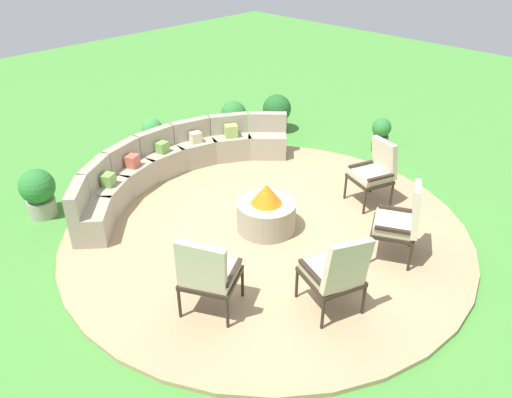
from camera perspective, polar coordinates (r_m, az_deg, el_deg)
The scene contains 13 objects.
ground_plane at distance 7.05m, azimuth 1.16°, elevation -3.73°, with size 24.00×24.00×0.00m, color #478C38.
patio_circle at distance 7.03m, azimuth 1.17°, elevation -3.53°, with size 5.61×5.61×0.06m, color tan.
fire_pit at distance 6.87m, azimuth 1.19°, elevation -1.48°, with size 0.82×0.82×0.69m.
curved_stone_bench at distance 8.20m, azimuth -9.35°, elevation 3.98°, with size 4.27×1.42×0.76m.
lounge_chair_front_left at distance 5.38m, azimuth -5.56°, elevation -8.36°, with size 0.77×0.78×1.03m.
lounge_chair_front_right at distance 5.44m, azimuth 9.17°, elevation -8.19°, with size 0.73×0.76×1.04m.
lounge_chair_back_left at distance 6.44m, azimuth 16.32°, elevation -2.28°, with size 0.76×0.76×1.07m.
lounge_chair_back_right at distance 7.59m, azimuth 13.45°, elevation 3.23°, with size 0.69×0.68×1.00m.
potted_plant_1 at distance 7.88m, azimuth -23.59°, elevation 0.79°, with size 0.51×0.51×0.74m.
potted_plant_2 at distance 10.14m, azimuth 2.40°, elevation 9.93°, with size 0.57×0.57×0.75m.
potted_plant_3 at distance 9.64m, azimuth -2.54°, elevation 8.93°, with size 0.48×0.48×0.80m.
potted_plant_4 at distance 9.63m, azimuth -11.72°, elevation 7.55°, with size 0.39×0.39×0.56m.
potted_plant_5 at distance 9.55m, azimuth 14.06°, elevation 7.25°, with size 0.35×0.35×0.63m.
Camera 1 is at (-4.26, -3.97, 3.97)m, focal length 35.05 mm.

